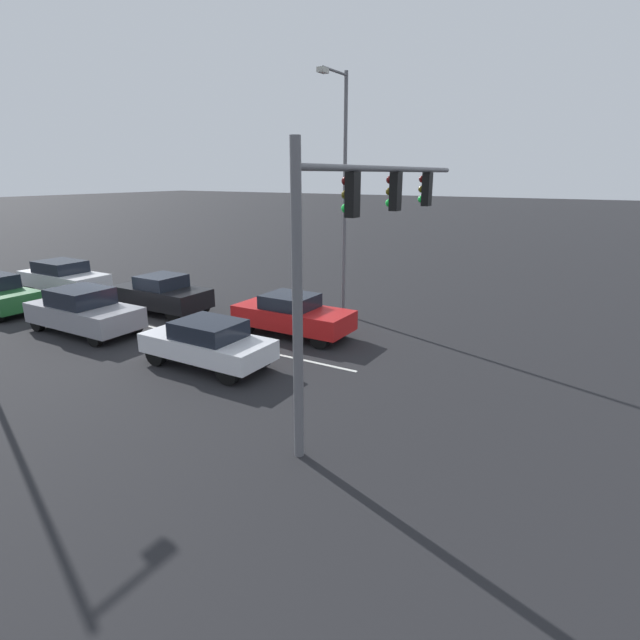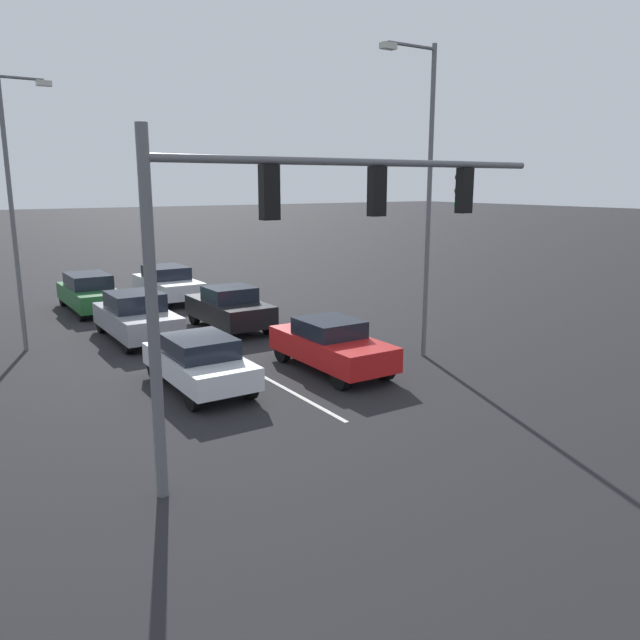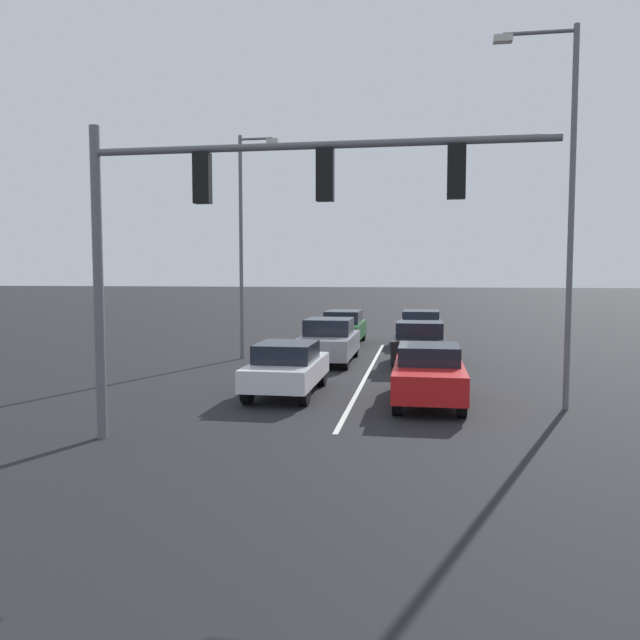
% 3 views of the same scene
% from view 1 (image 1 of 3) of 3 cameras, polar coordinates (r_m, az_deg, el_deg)
% --- Properties ---
extents(ground_plane, '(240.00, 240.00, 0.00)m').
position_cam_1_polar(ground_plane, '(20.89, -21.25, -0.18)').
color(ground_plane, black).
extents(lane_stripe_left_divider, '(0.12, 16.07, 0.01)m').
position_cam_1_polar(lane_stripe_left_divider, '(19.37, -17.51, -1.04)').
color(lane_stripe_left_divider, silver).
rests_on(lane_stripe_left_divider, ground_plane).
extents(car_white_midlane_front, '(1.73, 4.02, 1.43)m').
position_cam_1_polar(car_white_midlane_front, '(15.11, -12.71, -2.53)').
color(car_white_midlane_front, silver).
rests_on(car_white_midlane_front, ground_plane).
extents(car_red_leftlane_front, '(1.73, 4.26, 1.48)m').
position_cam_1_polar(car_red_leftlane_front, '(17.66, -3.18, 0.62)').
color(car_red_leftlane_front, red).
rests_on(car_red_leftlane_front, ground_plane).
extents(car_gray_midlane_second, '(1.89, 4.42, 1.63)m').
position_cam_1_polar(car_gray_midlane_second, '(19.87, -25.40, 0.95)').
color(car_gray_midlane_second, gray).
rests_on(car_gray_midlane_second, ground_plane).
extents(car_black_leftlane_second, '(1.84, 4.12, 1.59)m').
position_cam_1_polar(car_black_leftlane_second, '(21.55, -17.64, 2.85)').
color(car_black_leftlane_second, black).
rests_on(car_black_leftlane_second, ground_plane).
extents(car_silver_leftlane_third, '(1.86, 4.66, 1.57)m').
position_cam_1_polar(car_silver_leftlane_third, '(26.91, -27.27, 4.40)').
color(car_silver_leftlane_third, silver).
rests_on(car_silver_leftlane_third, ground_plane).
extents(traffic_signal_gantry, '(8.79, 0.37, 6.18)m').
position_cam_1_polar(traffic_signal_gantry, '(11.61, 5.19, 11.26)').
color(traffic_signal_gantry, slate).
rests_on(traffic_signal_gantry, ground_plane).
extents(street_lamp_left_shoulder, '(1.96, 0.24, 9.11)m').
position_cam_1_polar(street_lamp_left_shoulder, '(19.52, 2.58, 15.29)').
color(street_lamp_left_shoulder, slate).
rests_on(street_lamp_left_shoulder, ground_plane).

